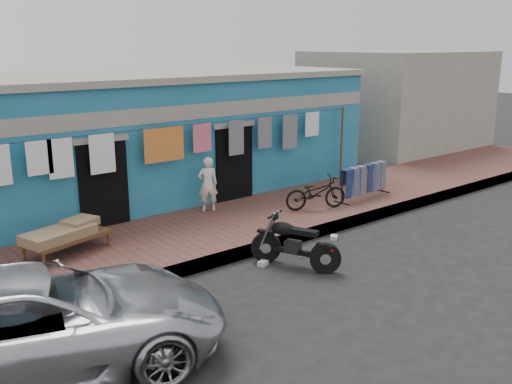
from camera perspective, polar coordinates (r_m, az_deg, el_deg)
name	(u,v)px	position (r m, az deg, el deg)	size (l,w,h in m)	color
ground	(325,274)	(10.65, 6.87, -8.13)	(80.00, 80.00, 0.00)	black
sidewalk	(228,228)	(12.73, -2.84, -3.58)	(28.00, 3.00, 0.25)	brown
curb	(270,245)	(11.65, 1.40, -5.32)	(28.00, 0.10, 0.25)	gray
building	(139,136)	(15.68, -11.63, 5.50)	(12.20, 5.20, 3.36)	#1B6588
neighbor_right	(396,102)	(22.86, 13.79, 8.74)	(6.00, 5.00, 3.80)	#9E9384
clothesline	(179,147)	(13.09, -7.76, 4.50)	(10.06, 0.06, 2.10)	brown
car	(35,321)	(7.91, -21.21, -11.96)	(2.26, 4.97, 1.40)	silver
seated_person	(208,184)	(13.41, -4.84, 0.78)	(0.47, 0.31, 1.30)	beige
bicycle	(316,189)	(13.63, 6.00, 0.28)	(0.53, 1.50, 0.97)	black
motorcycle	(295,242)	(10.73, 3.93, -5.03)	(1.10, 1.63, 1.00)	black
charpoy	(67,239)	(11.36, -18.36, -4.48)	(1.81, 1.21, 0.56)	brown
jeans_rack	(364,181)	(14.85, 10.70, 1.10)	(1.84, 0.48, 0.87)	black
litter_a	(263,263)	(10.94, 0.69, -7.14)	(0.19, 0.15, 0.09)	silver
litter_b	(334,237)	(12.44, 7.80, -4.53)	(0.18, 0.14, 0.09)	silver
litter_c	(302,254)	(11.45, 4.61, -6.19)	(0.20, 0.16, 0.08)	silver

